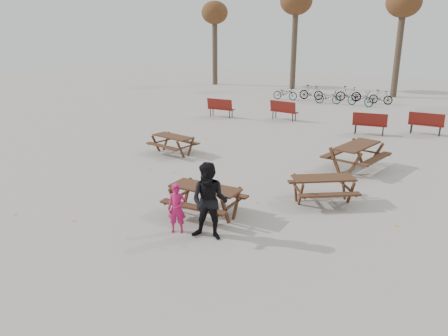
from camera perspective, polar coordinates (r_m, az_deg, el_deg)
The scene contains 14 objects.
ground at distance 11.33m, azimuth -2.44°, elevation -6.17°, with size 80.00×80.00×0.00m, color gray.
main_picnic_table at distance 11.11m, azimuth -2.48°, elevation -3.40°, with size 1.80×1.45×0.78m.
food_tray at distance 10.69m, azimuth -1.24°, elevation -3.05°, with size 0.18×0.11×0.04m, color silver.
bread_roll at distance 10.68m, azimuth -1.24°, elevation -2.84°, with size 0.14×0.06×0.05m, color tan.
soda_bottle at distance 10.87m, azimuth -2.19°, elevation -2.42°, with size 0.07×0.07×0.17m.
child at distance 10.25m, azimuth -6.18°, elevation -5.28°, with size 0.44×0.29×1.19m, color #BB1757.
adult at distance 9.78m, azimuth -1.91°, elevation -4.41°, with size 0.87×0.68×1.80m, color black.
picnic_table_east at distance 12.35m, azimuth 12.77°, elevation -2.76°, with size 1.67×1.35×0.72m, color #3B2115, non-canonical shape.
picnic_table_north at distance 16.91m, azimuth -6.66°, elevation 3.03°, with size 1.64×1.32×0.71m, color #3B2115, non-canonical shape.
picnic_table_far at distance 15.50m, azimuth 16.87°, elevation 1.37°, with size 2.04×1.64×0.88m, color #3B2115, non-canonical shape.
park_bench_row at distance 22.31m, azimuth 12.30°, elevation 6.70°, with size 11.81×2.06×1.03m.
bicycle_row at distance 30.05m, azimuth 14.15°, elevation 9.19°, with size 7.72×2.70×1.00m.
tree_row at distance 34.36m, azimuth 22.37°, elevation 19.03°, with size 32.17×3.52×8.26m.
fallen_leaves at distance 13.18m, azimuth 5.04°, elevation -2.72°, with size 11.00×11.00×0.01m, color gold, non-canonical shape.
Camera 1 is at (5.39, -8.87, 4.55)m, focal length 35.00 mm.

